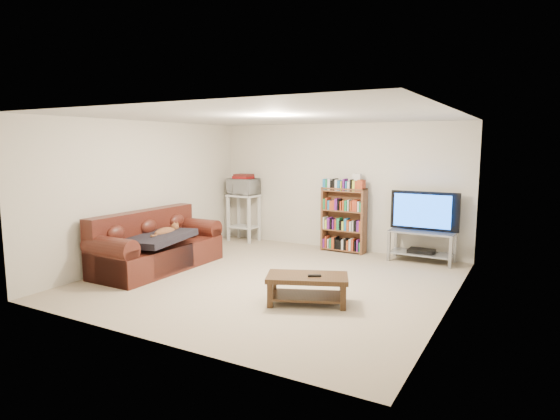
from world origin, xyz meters
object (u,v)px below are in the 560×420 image
Objects in this scene: tv_stand at (422,241)px; bookshelf at (344,219)px; sofa at (155,248)px; coffee_table at (307,284)px.

tv_stand is 0.89× the size of bookshelf.
sofa is 2.95m from coffee_table.
bookshelf is (-1.46, 0.08, 0.26)m from tv_stand.
sofa is 1.81× the size of bookshelf.
sofa is 1.92× the size of coffee_table.
bookshelf is (2.24, 2.61, 0.30)m from sofa.
bookshelf is at bearing 49.63° from sofa.
sofa reaches higher than tv_stand.
coffee_table is 2.99m from tv_stand.
coffee_table is at bearing -75.76° from bookshelf.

